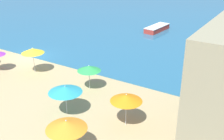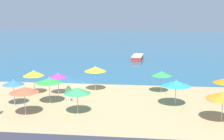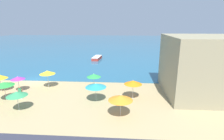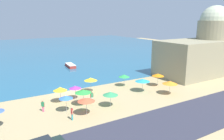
# 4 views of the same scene
# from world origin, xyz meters

# --- Properties ---
(ground_plane) EXTENTS (160.00, 160.00, 0.00)m
(ground_plane) POSITION_xyz_m (0.00, 0.00, 0.00)
(ground_plane) COLOR tan
(sea) EXTENTS (150.00, 110.00, 0.05)m
(sea) POSITION_xyz_m (0.00, 55.00, 0.03)
(sea) COLOR #276284
(sea) RESTS_ON ground_plane
(coastal_road) EXTENTS (80.00, 8.00, 0.06)m
(coastal_road) POSITION_xyz_m (0.00, -18.00, 0.03)
(coastal_road) COLOR #313240
(coastal_road) RESTS_ON ground_plane
(beach_umbrella_0) EXTENTS (2.36, 2.36, 2.39)m
(beach_umbrella_0) POSITION_xyz_m (0.15, -7.45, 2.12)
(beach_umbrella_0) COLOR #B2B2B7
(beach_umbrella_0) RESTS_ON ground_plane
(beach_umbrella_1) EXTENTS (2.04, 2.04, 2.27)m
(beach_umbrella_1) POSITION_xyz_m (10.31, -2.82, 1.98)
(beach_umbrella_1) COLOR #B2B2B7
(beach_umbrella_1) RESTS_ON ground_plane
(beach_umbrella_2) EXTENTS (2.22, 2.22, 2.63)m
(beach_umbrella_2) POSITION_xyz_m (3.54, -2.83, 2.32)
(beach_umbrella_2) COLOR #B2B2B7
(beach_umbrella_2) RESTS_ON ground_plane
(beach_umbrella_3) EXTENTS (1.88, 1.88, 2.21)m
(beach_umbrella_3) POSITION_xyz_m (0.08, -4.52, 1.94)
(beach_umbrella_3) COLOR #B2B2B7
(beach_umbrella_3) RESTS_ON ground_plane
(beach_umbrella_4) EXTENTS (2.22, 2.22, 2.45)m
(beach_umbrella_4) POSITION_xyz_m (15.73, -5.93, 2.15)
(beach_umbrella_4) COLOR #B2B2B7
(beach_umbrella_4) RESTS_ON ground_plane
(beach_umbrella_5) EXTENTS (2.50, 2.50, 2.34)m
(beach_umbrella_5) POSITION_xyz_m (11.26, -7.01, 2.04)
(beach_umbrella_5) COLOR #B2B2B7
(beach_umbrella_5) RESTS_ON ground_plane
(beach_umbrella_6) EXTENTS (2.15, 2.15, 2.26)m
(beach_umbrella_6) POSITION_xyz_m (3.24, -9.87, 1.95)
(beach_umbrella_6) COLOR #B2B2B7
(beach_umbrella_6) RESTS_ON ground_plane
(beach_umbrella_7) EXTENTS (2.03, 2.03, 2.47)m
(beach_umbrella_7) POSITION_xyz_m (-2.34, -4.75, 2.14)
(beach_umbrella_7) COLOR #B2B2B7
(beach_umbrella_7) RESTS_ON ground_plane
(beach_umbrella_8) EXTENTS (1.84, 1.84, 2.35)m
(beach_umbrella_8) POSITION_xyz_m (-2.73, -8.37, 2.08)
(beach_umbrella_8) COLOR #B2B2B7
(beach_umbrella_8) RESTS_ON ground_plane
(beach_umbrella_9) EXTENTS (2.46, 2.46, 2.37)m
(beach_umbrella_9) POSITION_xyz_m (14.26, -10.38, 2.04)
(beach_umbrella_9) COLOR #B2B2B7
(beach_umbrella_9) RESTS_ON ground_plane
(beach_umbrella_10) EXTENTS (2.26, 2.26, 2.38)m
(beach_umbrella_10) POSITION_xyz_m (-0.80, -10.63, 2.09)
(beach_umbrella_10) COLOR #B2B2B7
(beach_umbrella_10) RESTS_ON ground_plane
(bather_0) EXTENTS (0.57, 0.25, 1.65)m
(bather_0) POSITION_xyz_m (1.74, -6.95, 0.92)
(bather_0) COLOR white
(bather_0) RESTS_ON ground_plane
(bather_1) EXTENTS (0.39, 0.47, 1.61)m
(bather_1) POSITION_xyz_m (-5.41, -6.75, 0.90)
(bather_1) COLOR pink
(bather_1) RESTS_ON ground_plane
(bather_3) EXTENTS (0.27, 0.56, 1.73)m
(bather_3) POSITION_xyz_m (-2.96, -11.09, 0.97)
(bather_3) COLOR teal
(bather_3) RESTS_ON ground_plane
(skiff_nearshore) EXTENTS (2.16, 5.47, 0.77)m
(skiff_nearshore) POSITION_xyz_m (7.60, 17.99, 0.44)
(skiff_nearshore) COLOR #B1352B
(skiff_nearshore) RESTS_ON sea
(harbor_fortress) EXTENTS (17.85, 9.63, 15.16)m
(harbor_fortress) POSITION_xyz_m (31.21, -3.72, 5.49)
(harbor_fortress) COLOR gray
(harbor_fortress) RESTS_ON ground_plane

